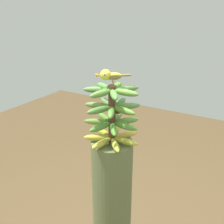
{
  "coord_description": "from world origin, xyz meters",
  "views": [
    {
      "loc": [
        0.68,
        -1.16,
        2.03
      ],
      "look_at": [
        0.0,
        0.0,
        1.49
      ],
      "focal_mm": 40.5,
      "sensor_mm": 36.0,
      "label": 1
    }
  ],
  "objects": [
    {
      "name": "banana_bunch",
      "position": [
        0.0,
        0.0,
        1.48
      ],
      "size": [
        0.34,
        0.34,
        0.35
      ],
      "color": "#4C2D1E",
      "rests_on": "banana_tree"
    },
    {
      "name": "perched_bird",
      "position": [
        -0.03,
        0.01,
        1.7
      ],
      "size": [
        0.16,
        0.16,
        0.08
      ],
      "color": "#C68933",
      "rests_on": "banana_bunch"
    }
  ]
}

